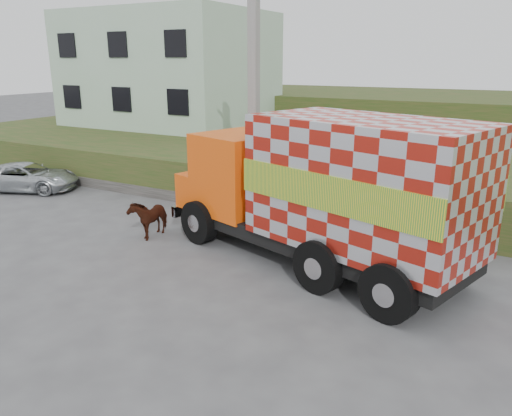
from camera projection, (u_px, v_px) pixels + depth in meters
The scene contains 10 objects.
ground at pixel (202, 258), 13.14m from camera, with size 120.00×120.00×0.00m, color #474749.
embankment at pixel (336, 163), 21.30m from camera, with size 40.00×12.00×1.50m, color #244517.
embankment_far at pixel (403, 118), 31.15m from camera, with size 40.00×12.00×3.00m, color #244517.
retaining_strip at pixel (224, 202), 17.53m from camera, with size 16.00×0.50×0.40m, color #595651.
building at pixel (171, 69), 27.84m from camera, with size 10.00×8.00×6.00m, color #A4C1A8.
utility_pole at pixel (254, 90), 16.28m from camera, with size 1.20×0.30×8.00m.
cargo_truck at pixel (325, 190), 12.20m from camera, with size 8.92×5.08×3.80m.
cow at pixel (149, 217), 14.70m from camera, with size 0.62×1.37×1.16m, color #36190D.
suv at pixel (27, 177), 19.75m from camera, with size 1.82×3.95×1.10m, color #B4BABF.
pedestrian at pixel (272, 141), 17.45m from camera, with size 0.56×0.37×1.54m, color #32302D.
Camera 1 is at (7.15, -9.99, 5.05)m, focal length 35.00 mm.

